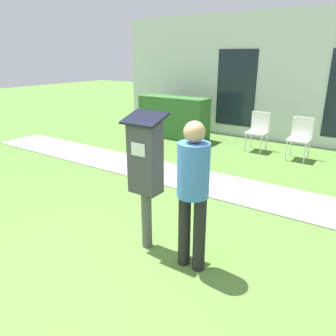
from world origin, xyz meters
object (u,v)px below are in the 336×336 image
(person_standing, at_px, (193,186))
(outdoor_chair_left, at_px, (258,128))
(parking_meter, at_px, (145,165))
(outdoor_chair_middle, at_px, (300,135))

(person_standing, distance_m, outdoor_chair_left, 4.94)
(person_standing, bearing_deg, parking_meter, 149.66)
(person_standing, xyz_separation_m, outdoor_chair_left, (-1.02, 4.81, -0.40))
(parking_meter, height_order, person_standing, parking_meter)
(outdoor_chair_left, relative_size, outdoor_chair_middle, 1.00)
(parking_meter, distance_m, person_standing, 0.64)
(parking_meter, distance_m, outdoor_chair_left, 4.81)
(parking_meter, distance_m, outdoor_chair_middle, 4.68)
(parking_meter, xyz_separation_m, outdoor_chair_middle, (0.59, 4.62, -0.49))
(parking_meter, xyz_separation_m, outdoor_chair_left, (-0.39, 4.77, -0.49))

